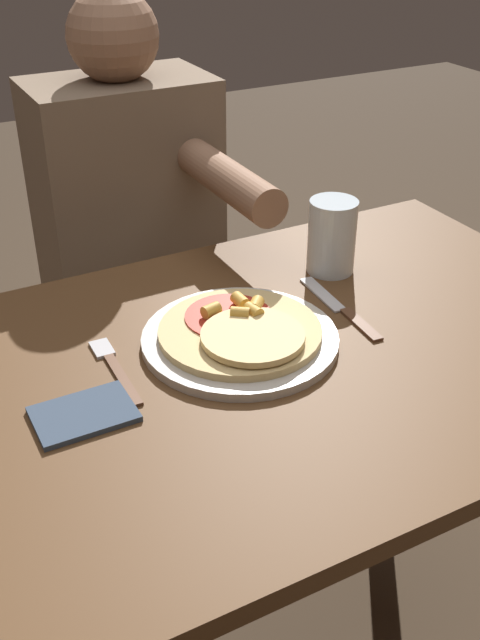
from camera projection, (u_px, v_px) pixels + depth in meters
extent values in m
cube|color=brown|center=(263.00, 363.00, 1.10)|extent=(1.16, 0.74, 0.03)
cylinder|color=brown|center=(391.00, 372.00, 1.74)|extent=(0.06, 0.06, 0.73)
cylinder|color=beige|center=(240.00, 339.00, 1.11)|extent=(0.29, 0.29, 0.01)
cylinder|color=#DBBC7A|center=(240.00, 332.00, 1.11)|extent=(0.24, 0.24, 0.01)
cylinder|color=#B22D1E|center=(229.00, 316.00, 1.13)|extent=(0.13, 0.13, 0.00)
cylinder|color=#E8C881|center=(253.00, 336.00, 1.07)|extent=(0.15, 0.15, 0.01)
cylinder|color=gold|center=(240.00, 301.00, 1.15)|extent=(0.02, 0.03, 0.02)
cylinder|color=gold|center=(211.00, 310.00, 1.12)|extent=(0.03, 0.03, 0.02)
cylinder|color=gold|center=(256.00, 305.00, 1.14)|extent=(0.03, 0.03, 0.02)
cylinder|color=gold|center=(240.00, 313.00, 1.12)|extent=(0.03, 0.03, 0.02)
cylinder|color=gold|center=(253.00, 311.00, 1.12)|extent=(0.02, 0.03, 0.02)
cube|color=brown|center=(123.00, 379.00, 1.03)|extent=(0.02, 0.13, 0.00)
cube|color=silver|center=(102.00, 349.00, 1.10)|extent=(0.03, 0.05, 0.00)
cube|color=brown|center=(362.00, 325.00, 1.16)|extent=(0.03, 0.10, 0.00)
cube|color=silver|center=(322.00, 294.00, 1.24)|extent=(0.03, 0.12, 0.00)
cylinder|color=silver|center=(332.00, 236.00, 1.29)|extent=(0.08, 0.08, 0.13)
cube|color=#38475B|center=(84.00, 414.00, 0.97)|extent=(0.13, 0.09, 0.01)
cylinder|color=#2D2D38|center=(112.00, 409.00, 1.79)|extent=(0.11, 0.11, 0.51)
cylinder|color=#2D2D38|center=(174.00, 390.00, 1.86)|extent=(0.11, 0.11, 0.51)
cube|color=#75604C|center=(127.00, 204.00, 1.56)|extent=(0.36, 0.22, 0.51)
sphere|color=#8E664C|center=(113.00, 36.00, 1.39)|extent=(0.17, 0.17, 0.17)
cylinder|color=#8E664C|center=(229.00, 180.00, 1.35)|extent=(0.07, 0.30, 0.07)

